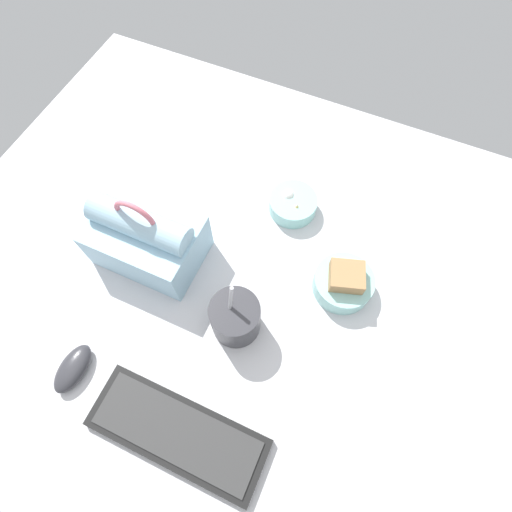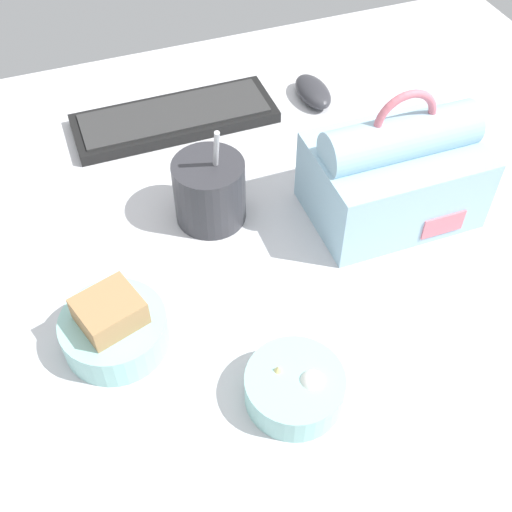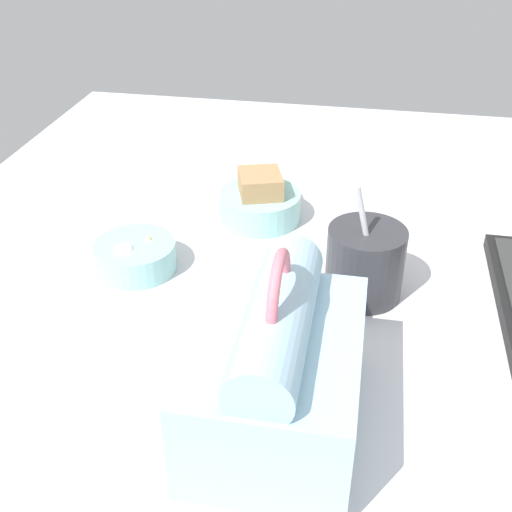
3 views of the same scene
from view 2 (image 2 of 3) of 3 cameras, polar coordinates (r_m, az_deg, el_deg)
name	(u,v)px [view 2 (image 2 of 3)]	position (r cm, az deg, el deg)	size (l,w,h in cm)	color
desk_surface	(243,272)	(83.09, -1.16, -1.43)	(140.00, 110.00, 2.00)	silver
keyboard	(174,118)	(104.90, -7.32, 12.06)	(31.85, 11.33, 2.10)	black
lunch_bag	(394,173)	(86.96, 12.16, 7.23)	(21.54, 15.39, 19.32)	#9EC6DB
soup_cup	(210,190)	(85.61, -4.15, 5.88)	(9.59, 9.59, 15.29)	#333338
bento_bowl_sandwich	(114,328)	(74.75, -12.51, -6.24)	(12.13, 12.13, 7.55)	#93D1CC
bento_bowl_snacks	(294,387)	(69.85, 3.42, -11.53)	(10.74, 10.74, 4.78)	#93D1CC
computer_mouse	(313,91)	(109.58, 5.09, 14.36)	(4.95, 9.53, 3.08)	#333338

